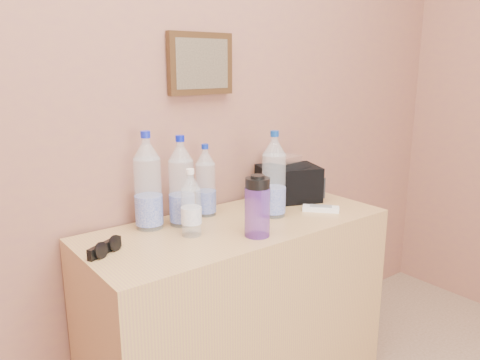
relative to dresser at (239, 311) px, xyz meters
name	(u,v)px	position (x,y,z in m)	size (l,w,h in m)	color
picture_frame	(201,64)	(0.00, 0.25, 1.01)	(0.30, 0.03, 0.25)	#382311
dresser	(239,311)	(0.00, 0.00, 0.00)	(1.25, 0.52, 0.78)	tan
pet_large_a	(148,186)	(-0.31, 0.17, 0.56)	(0.10, 0.10, 0.38)	silver
pet_large_b	(206,184)	(-0.04, 0.17, 0.52)	(0.08, 0.08, 0.30)	white
pet_large_c	(181,186)	(-0.18, 0.13, 0.55)	(0.10, 0.10, 0.36)	#CEE2FC
pet_large_d	(274,179)	(0.17, -0.01, 0.55)	(0.10, 0.10, 0.36)	#AAC8D4
pet_small	(191,207)	(-0.22, 0.00, 0.50)	(0.07, 0.07, 0.25)	silver
nalgene_bottle	(257,206)	(-0.03, -0.15, 0.50)	(0.09, 0.09, 0.23)	#6633A4
sunglasses	(105,248)	(-0.54, 0.03, 0.41)	(0.15, 0.06, 0.04)	black
ac_remote	(321,209)	(0.38, -0.09, 0.40)	(0.16, 0.05, 0.02)	white
toiletry_bag	(288,181)	(0.38, 0.12, 0.48)	(0.27, 0.19, 0.18)	black
foil_packet	(284,159)	(0.37, 0.14, 0.59)	(0.13, 0.11, 0.03)	white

